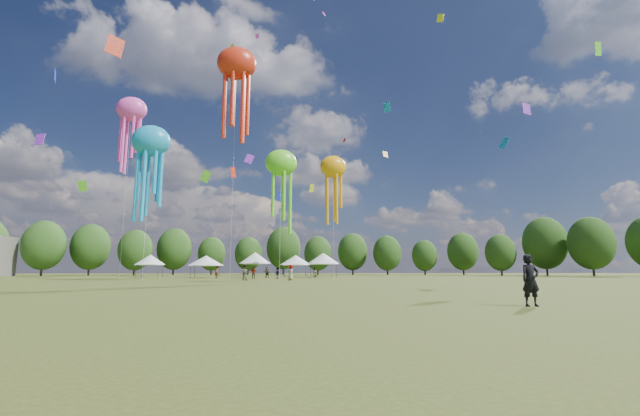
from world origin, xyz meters
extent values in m
plane|color=#384416|center=(0.00, 0.00, 0.00)|extent=(300.00, 300.00, 0.00)
imported|color=black|center=(7.95, -3.15, 0.87)|extent=(0.64, 0.42, 1.74)
imported|color=gray|center=(-3.09, 33.47, 0.90)|extent=(1.05, 0.93, 1.80)
imported|color=gray|center=(8.57, 59.28, 0.80)|extent=(0.54, 0.80, 1.61)
imported|color=gray|center=(8.53, 58.33, 0.83)|extent=(0.96, 1.02, 1.67)
imported|color=gray|center=(1.17, 42.50, 0.79)|extent=(1.17, 0.98, 1.57)
imported|color=gray|center=(-2.24, 42.64, 0.86)|extent=(1.02, 0.47, 1.71)
imported|color=gray|center=(-0.21, 49.97, 0.85)|extent=(1.64, 1.18, 1.71)
imported|color=gray|center=(-7.74, 46.68, 0.93)|extent=(0.68, 0.80, 1.87)
imported|color=gray|center=(2.38, 33.59, 0.93)|extent=(0.69, 0.97, 1.87)
cylinder|color=#47474C|center=(-21.88, 56.22, 1.02)|extent=(0.08, 0.08, 2.04)
cylinder|color=#47474C|center=(-21.88, 59.71, 1.02)|extent=(0.08, 0.08, 2.04)
cylinder|color=#47474C|center=(-18.39, 56.22, 1.02)|extent=(0.08, 0.08, 2.04)
cylinder|color=#47474C|center=(-18.39, 59.71, 1.02)|extent=(0.08, 0.08, 2.04)
cube|color=white|center=(-20.13, 57.97, 2.09)|extent=(3.89, 3.89, 0.10)
cone|color=white|center=(-20.13, 57.97, 3.02)|extent=(5.06, 5.06, 1.75)
cylinder|color=#47474C|center=(-12.14, 50.67, 0.94)|extent=(0.08, 0.08, 1.87)
cylinder|color=#47474C|center=(-12.14, 54.73, 0.94)|extent=(0.08, 0.08, 1.87)
cylinder|color=#47474C|center=(-8.08, 50.67, 0.94)|extent=(0.08, 0.08, 1.87)
cylinder|color=#47474C|center=(-8.08, 54.73, 0.94)|extent=(0.08, 0.08, 1.87)
cube|color=white|center=(-10.11, 52.70, 1.92)|extent=(4.46, 4.46, 0.10)
cone|color=white|center=(-10.11, 52.70, 2.78)|extent=(5.80, 5.80, 1.61)
cylinder|color=#47474C|center=(-4.03, 51.78, 1.11)|extent=(0.08, 0.08, 2.22)
cylinder|color=#47474C|center=(-4.03, 55.42, 1.11)|extent=(0.08, 0.08, 2.22)
cylinder|color=#47474C|center=(-0.39, 51.78, 1.11)|extent=(0.08, 0.08, 2.22)
cylinder|color=#47474C|center=(-0.39, 55.42, 1.11)|extent=(0.08, 0.08, 2.22)
cube|color=white|center=(-2.21, 53.60, 2.27)|extent=(4.04, 4.04, 0.10)
cone|color=white|center=(-2.21, 53.60, 3.28)|extent=(5.25, 5.25, 1.91)
cylinder|color=#47474C|center=(3.00, 56.69, 1.04)|extent=(0.08, 0.08, 2.07)
cylinder|color=#47474C|center=(3.00, 60.74, 1.04)|extent=(0.08, 0.08, 2.07)
cylinder|color=#47474C|center=(7.05, 56.69, 1.04)|extent=(0.08, 0.08, 2.07)
cylinder|color=#47474C|center=(7.05, 60.74, 1.04)|extent=(0.08, 0.08, 2.07)
cube|color=white|center=(5.02, 58.72, 2.12)|extent=(4.45, 4.45, 0.10)
cone|color=white|center=(5.02, 58.72, 3.06)|extent=(5.78, 5.78, 1.78)
cylinder|color=#47474C|center=(7.26, 50.34, 1.08)|extent=(0.08, 0.08, 2.16)
cylinder|color=#47474C|center=(7.26, 54.15, 1.08)|extent=(0.08, 0.08, 2.16)
cylinder|color=#47474C|center=(11.07, 50.34, 1.08)|extent=(0.08, 0.08, 2.16)
cylinder|color=#47474C|center=(11.07, 54.15, 1.08)|extent=(0.08, 0.08, 2.16)
cube|color=white|center=(9.17, 52.25, 2.21)|extent=(4.21, 4.21, 0.10)
cone|color=white|center=(9.17, 52.25, 3.19)|extent=(5.48, 5.48, 1.85)
ellipsoid|color=#199CDC|center=(-14.79, 34.23, 16.80)|extent=(4.58, 3.20, 3.89)
cylinder|color=beige|center=(-14.79, 34.23, 8.40)|extent=(0.03, 0.03, 16.80)
ellipsoid|color=red|center=(-4.70, 32.30, 26.71)|extent=(4.86, 3.40, 4.13)
cylinder|color=beige|center=(-4.70, 32.30, 13.35)|extent=(0.03, 0.03, 26.71)
ellipsoid|color=#FDA40F|center=(7.53, 32.95, 14.06)|extent=(3.30, 2.31, 2.81)
cylinder|color=beige|center=(7.53, 32.95, 7.03)|extent=(0.03, 0.03, 14.06)
ellipsoid|color=#FF4BBA|center=(-20.62, 44.50, 24.75)|extent=(4.34, 3.04, 3.69)
cylinder|color=beige|center=(-20.62, 44.50, 12.37)|extent=(0.03, 0.03, 24.75)
ellipsoid|color=#67EF27|center=(0.66, 24.48, 12.05)|extent=(3.24, 2.27, 2.75)
cylinder|color=beige|center=(0.66, 24.48, 6.03)|extent=(0.03, 0.03, 12.05)
cube|color=purple|center=(-4.23, 69.44, 24.73)|extent=(2.21, 0.51, 2.47)
cube|color=red|center=(15.47, 64.25, 28.09)|extent=(0.62, 0.61, 0.96)
cube|color=yellow|center=(6.32, 45.31, 13.74)|extent=(0.88, 1.04, 1.28)
cube|color=#67EF27|center=(29.25, 14.91, 21.44)|extent=(1.14, 0.63, 1.46)
cube|color=#FF4BBA|center=(-2.73, 51.47, 42.25)|extent=(0.88, 0.48, 1.10)
cube|color=purple|center=(29.80, 26.19, 20.24)|extent=(1.28, 0.46, 1.60)
cube|color=red|center=(-18.66, 31.08, 27.16)|extent=(1.79, 1.32, 2.65)
cube|color=yellow|center=(-5.88, 37.82, 31.35)|extent=(1.32, 1.42, 2.15)
cube|color=#67EF27|center=(-11.95, 61.16, 18.74)|extent=(2.29, 0.75, 2.66)
cube|color=#1B30F5|center=(-21.82, 25.25, 20.27)|extent=(0.47, 1.02, 1.34)
cube|color=#199CDC|center=(20.02, 49.25, 29.42)|extent=(1.19, 1.05, 1.71)
cube|color=purple|center=(41.41, 55.74, 27.44)|extent=(1.39, 1.62, 2.28)
cube|color=#FDA40F|center=(24.32, 64.45, 25.47)|extent=(1.11, 0.83, 1.49)
cube|color=yellow|center=(19.63, 26.53, 31.32)|extent=(0.70, 0.63, 1.00)
cube|color=#67EF27|center=(-34.68, 64.15, 16.84)|extent=(1.84, 0.61, 2.17)
cube|color=#1B30F5|center=(1.44, 45.45, 12.41)|extent=(1.36, 0.76, 1.53)
cube|color=#199CDC|center=(31.17, 33.12, 18.30)|extent=(0.80, 1.66, 1.85)
cube|color=#FF4BBA|center=(10.31, 58.40, 52.45)|extent=(0.88, 0.62, 1.03)
cube|color=purple|center=(-24.55, 28.98, 14.86)|extent=(1.02, 0.61, 1.37)
cube|color=red|center=(-6.14, 51.49, 17.34)|extent=(0.92, 1.58, 2.03)
cylinder|color=#38281C|center=(-47.17, 78.19, 1.68)|extent=(0.44, 0.44, 3.36)
ellipsoid|color=#274717|center=(-47.17, 78.19, 6.51)|extent=(8.40, 8.40, 10.51)
cylinder|color=#38281C|center=(-40.68, 85.49, 1.71)|extent=(0.44, 0.44, 3.41)
ellipsoid|color=#274717|center=(-40.68, 85.49, 6.61)|extent=(8.53, 8.53, 10.66)
cylinder|color=#38281C|center=(-30.60, 85.02, 1.53)|extent=(0.44, 0.44, 3.07)
ellipsoid|color=#274717|center=(-30.60, 85.02, 5.94)|extent=(7.66, 7.66, 9.58)
cylinder|color=#38281C|center=(-23.51, 93.33, 1.72)|extent=(0.44, 0.44, 3.43)
ellipsoid|color=#274717|center=(-23.51, 93.33, 6.65)|extent=(8.58, 8.58, 10.73)
cylinder|color=#38281C|center=(-14.76, 98.96, 1.47)|extent=(0.44, 0.44, 2.95)
ellipsoid|color=#274717|center=(-14.76, 98.96, 5.71)|extent=(7.37, 7.37, 9.21)
cylinder|color=#38281C|center=(-4.70, 95.06, 1.45)|extent=(0.44, 0.44, 2.89)
ellipsoid|color=#274717|center=(-4.70, 95.06, 5.61)|extent=(7.23, 7.23, 9.04)
cylinder|color=#38281C|center=(4.91, 99.49, 1.92)|extent=(0.44, 0.44, 3.84)
ellipsoid|color=#274717|center=(4.91, 99.49, 7.44)|extent=(9.60, 9.60, 11.99)
cylinder|color=#38281C|center=(13.19, 88.44, 1.42)|extent=(0.44, 0.44, 2.84)
ellipsoid|color=#274717|center=(13.19, 88.44, 5.51)|extent=(7.11, 7.11, 8.89)
cylinder|color=#38281C|center=(22.93, 91.04, 1.58)|extent=(0.44, 0.44, 3.16)
ellipsoid|color=#274717|center=(22.93, 91.04, 6.13)|extent=(7.91, 7.91, 9.88)
cylinder|color=#38281C|center=(30.69, 85.29, 1.44)|extent=(0.44, 0.44, 2.88)
ellipsoid|color=#274717|center=(30.69, 85.29, 5.59)|extent=(7.21, 7.21, 9.01)
cylinder|color=#38281C|center=(41.52, 87.24, 1.31)|extent=(0.44, 0.44, 2.63)
ellipsoid|color=#274717|center=(41.52, 87.24, 5.09)|extent=(6.57, 6.57, 8.22)
cylinder|color=#38281C|center=(50.52, 83.73, 1.56)|extent=(0.44, 0.44, 3.13)
ellipsoid|color=#274717|center=(50.52, 83.73, 6.06)|extent=(7.81, 7.81, 9.77)
cylinder|color=#38281C|center=(53.64, 71.81, 1.36)|extent=(0.44, 0.44, 2.72)
ellipsoid|color=#274717|center=(53.64, 71.81, 5.27)|extent=(6.80, 6.80, 8.50)
cylinder|color=#38281C|center=(62.96, 68.92, 1.90)|extent=(0.44, 0.44, 3.81)
ellipsoid|color=#274717|center=(62.96, 68.92, 7.38)|extent=(9.52, 9.52, 11.90)
cylinder|color=#38281C|center=(66.57, 59.80, 1.76)|extent=(0.44, 0.44, 3.51)
ellipsoid|color=#274717|center=(66.57, 59.80, 6.80)|extent=(8.78, 8.78, 10.97)
camera|label=1|loc=(-1.07, -15.98, 1.20)|focal=22.83mm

